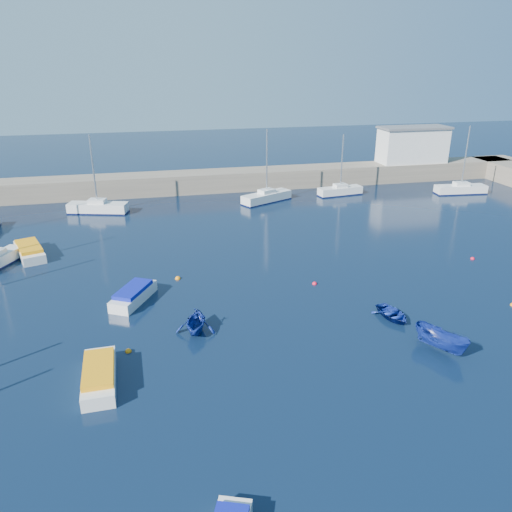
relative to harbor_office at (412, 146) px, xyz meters
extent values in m
plane|color=black|center=(-30.00, -46.00, -5.10)|extent=(220.00, 220.00, 0.00)
cube|color=#746858|center=(-30.00, 0.00, -3.80)|extent=(96.00, 4.50, 2.60)
cube|color=silver|center=(0.00, 0.00, 0.00)|extent=(10.00, 4.00, 5.00)
cube|color=silver|center=(-45.42, -8.00, -4.50)|extent=(7.25, 3.81, 1.21)
cylinder|color=#B7BABC|center=(-45.42, -8.00, 0.12)|extent=(0.18, 0.18, 8.03)
cube|color=silver|center=(-24.52, -7.77, -4.51)|extent=(7.12, 4.90, 1.18)
cylinder|color=#B7BABC|center=(-24.52, -7.77, 0.10)|extent=(0.17, 0.17, 8.04)
cube|color=silver|center=(-13.96, -6.64, -4.55)|extent=(6.27, 2.52, 1.09)
cylinder|color=#B7BABC|center=(-13.96, -6.64, -0.50)|extent=(0.16, 0.16, 7.01)
cube|color=silver|center=(2.47, -9.57, -4.53)|extent=(7.07, 2.58, 1.14)
cylinder|color=#B7BABC|center=(2.47, -9.57, 0.01)|extent=(0.17, 0.17, 7.96)
cube|color=silver|center=(-43.24, -43.20, -4.69)|extent=(1.91, 5.10, 0.82)
cube|color=orange|center=(-43.24, -43.20, -4.12)|extent=(1.79, 3.84, 0.31)
cube|color=silver|center=(-41.32, -33.03, -4.68)|extent=(3.69, 4.90, 0.84)
cube|color=#0C178E|center=(-41.32, -33.03, -4.11)|extent=(3.06, 3.83, 0.31)
cube|color=silver|center=(-50.80, -21.23, -4.68)|extent=(3.69, 5.89, 0.83)
cube|color=orange|center=(-50.80, -21.23, -4.11)|extent=(3.13, 4.55, 0.31)
imported|color=navy|center=(-23.35, -39.92, -4.78)|extent=(2.66, 3.38, 0.63)
imported|color=navy|center=(-37.22, -38.70, -4.28)|extent=(3.40, 3.71, 1.65)
imported|color=navy|center=(-22.39, -44.46, -4.37)|extent=(2.90, 4.00, 1.45)
sphere|color=orange|center=(-41.70, -40.20, -5.10)|extent=(0.42, 0.42, 0.42)
sphere|color=red|center=(-26.83, -33.19, -5.10)|extent=(0.41, 0.41, 0.41)
sphere|color=orange|center=(-37.72, -29.62, -5.10)|extent=(0.48, 0.48, 0.48)
sphere|color=red|center=(-10.76, -31.25, -5.10)|extent=(0.39, 0.39, 0.39)
camera|label=1|loc=(-39.91, -68.40, 12.16)|focal=35.00mm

